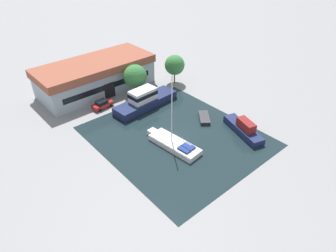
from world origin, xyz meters
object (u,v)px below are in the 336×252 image
(motor_cruiser, at_px, (145,101))
(small_dinghy, at_px, (204,118))
(parked_car, at_px, (102,104))
(cabin_boat, at_px, (244,129))
(quay_tree_near_building, at_px, (135,76))
(sailboat_moored, at_px, (174,144))
(quay_tree_by_water, at_px, (175,65))
(warehouse_building, at_px, (96,76))

(motor_cruiser, relative_size, small_dinghy, 3.12)
(motor_cruiser, bearing_deg, parked_car, 47.44)
(parked_car, height_order, cabin_boat, cabin_boat)
(quay_tree_near_building, xyz_separation_m, sailboat_moored, (-5.60, -17.97, -3.70))
(quay_tree_by_water, bearing_deg, quay_tree_near_building, 175.85)
(warehouse_building, xyz_separation_m, quay_tree_by_water, (14.63, -8.45, 1.05))
(motor_cruiser, distance_m, small_dinghy, 11.96)
(cabin_boat, bearing_deg, quay_tree_by_water, 96.85)
(parked_car, height_order, small_dinghy, parked_car)
(quay_tree_by_water, relative_size, sailboat_moored, 0.52)
(sailboat_moored, distance_m, cabin_boat, 12.46)
(quay_tree_by_water, bearing_deg, small_dinghy, -112.03)
(warehouse_building, relative_size, motor_cruiser, 1.77)
(quay_tree_near_building, xyz_separation_m, cabin_boat, (5.82, -22.94, -3.34))
(sailboat_moored, bearing_deg, quay_tree_near_building, 66.63)
(quay_tree_by_water, bearing_deg, motor_cruiser, -159.61)
(warehouse_building, relative_size, quay_tree_by_water, 3.79)
(warehouse_building, relative_size, quay_tree_near_building, 3.64)
(sailboat_moored, relative_size, motor_cruiser, 0.90)
(warehouse_building, xyz_separation_m, sailboat_moored, (-0.94, -25.70, -2.58))
(warehouse_building, height_order, parked_car, warehouse_building)
(warehouse_building, height_order, quay_tree_by_water, quay_tree_by_water)
(motor_cruiser, bearing_deg, sailboat_moored, 158.30)
(warehouse_building, distance_m, parked_car, 8.59)
(quay_tree_near_building, xyz_separation_m, parked_car, (-7.91, 0.14, -3.49))
(warehouse_building, bearing_deg, cabin_boat, -71.80)
(sailboat_moored, relative_size, cabin_boat, 1.35)
(quay_tree_near_building, relative_size, cabin_boat, 0.73)
(quay_tree_by_water, bearing_deg, cabin_boat, -100.58)
(small_dinghy, bearing_deg, parked_car, -13.11)
(sailboat_moored, xyz_separation_m, cabin_boat, (11.42, -4.96, 0.36))
(warehouse_building, bearing_deg, parked_car, -113.88)
(quay_tree_by_water, distance_m, parked_car, 18.23)
(quay_tree_near_building, height_order, cabin_boat, quay_tree_near_building)
(quay_tree_near_building, distance_m, parked_car, 8.65)
(sailboat_moored, bearing_deg, cabin_boat, -29.55)
(parked_car, bearing_deg, small_dinghy, 30.86)
(warehouse_building, bearing_deg, quay_tree_by_water, -30.68)
(warehouse_building, distance_m, cabin_boat, 32.48)
(quay_tree_near_building, height_order, quay_tree_by_water, quay_tree_near_building)
(quay_tree_near_building, relative_size, parked_car, 1.55)
(parked_car, bearing_deg, sailboat_moored, 1.05)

